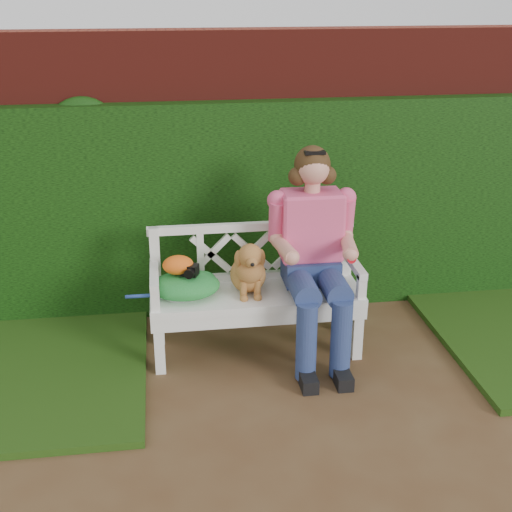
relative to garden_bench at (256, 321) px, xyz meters
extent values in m
plane|color=#4C301B|center=(0.30, -0.94, -0.24)|extent=(60.00, 60.00, 0.00)
cube|color=maroon|center=(0.30, 0.96, 0.86)|extent=(10.00, 0.30, 2.20)
cube|color=#1F5A12|center=(0.30, 0.74, 0.61)|extent=(10.00, 0.18, 1.70)
cube|color=black|center=(-0.47, -0.03, 0.44)|extent=(0.14, 0.13, 0.08)
ellipsoid|color=orange|center=(-0.54, 0.00, 0.47)|extent=(0.25, 0.20, 0.14)
camera|label=1|loc=(-0.62, -4.37, 2.31)|focal=48.00mm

